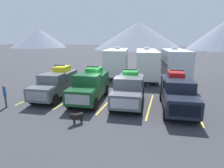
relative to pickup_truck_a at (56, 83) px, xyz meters
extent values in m
plane|color=#38383D|center=(4.62, -0.61, -1.18)|extent=(240.00, 240.00, 0.00)
cube|color=#595B60|center=(0.02, -0.25, -0.28)|extent=(2.41, 5.67, 0.91)
cube|color=#595B60|center=(0.21, -2.23, 0.21)|extent=(1.96, 1.71, 0.08)
cube|color=#595B60|center=(0.07, -0.74, 0.54)|extent=(1.91, 1.60, 0.73)
cube|color=slate|center=(0.12, -1.31, 0.57)|extent=(1.69, 0.37, 0.54)
cube|color=#595B60|center=(-0.12, 1.23, 0.48)|extent=(2.09, 2.70, 0.62)
cube|color=silver|center=(0.28, -2.97, -0.24)|extent=(1.61, 0.21, 0.64)
cylinder|color=black|center=(1.07, -2.03, -0.74)|extent=(0.36, 0.91, 0.89)
cylinder|color=black|center=(-0.67, -2.20, -0.74)|extent=(0.36, 0.91, 0.89)
cylinder|color=black|center=(0.72, 1.70, -0.74)|extent=(0.36, 0.91, 0.89)
cylinder|color=black|center=(-1.02, 1.54, -0.74)|extent=(0.36, 0.91, 0.89)
cube|color=yellow|center=(-0.12, 1.23, 1.01)|extent=(1.19, 1.72, 0.45)
cylinder|color=black|center=(0.36, 0.72, 1.01)|extent=(0.22, 0.45, 0.44)
cylinder|color=black|center=(-0.49, 0.64, 1.01)|extent=(0.22, 0.45, 0.44)
cylinder|color=black|center=(0.26, 1.83, 1.01)|extent=(0.22, 0.45, 0.44)
cylinder|color=black|center=(-0.60, 1.75, 1.01)|extent=(0.22, 0.45, 0.44)
cube|color=black|center=(-0.07, 0.78, 1.39)|extent=(0.95, 0.17, 0.08)
cube|color=#144723|center=(3.14, -0.34, -0.25)|extent=(2.49, 5.49, 0.96)
cube|color=#144723|center=(3.32, -2.24, 0.27)|extent=(2.05, 1.66, 0.08)
cube|color=#144723|center=(3.19, -0.81, 0.64)|extent=(2.00, 1.55, 0.83)
cube|color=slate|center=(3.24, -1.37, 0.68)|extent=(1.77, 0.40, 0.61)
cube|color=#144723|center=(3.01, 1.09, 0.52)|extent=(2.18, 2.62, 0.58)
cube|color=silver|center=(3.39, -2.96, -0.20)|extent=(1.69, 0.22, 0.67)
cylinder|color=black|center=(4.23, -2.05, -0.73)|extent=(0.36, 0.92, 0.90)
cylinder|color=black|center=(2.40, -2.23, -0.73)|extent=(0.36, 0.92, 0.90)
cylinder|color=black|center=(3.89, 1.55, -0.73)|extent=(0.36, 0.92, 0.90)
cylinder|color=black|center=(2.06, 1.38, -0.73)|extent=(0.36, 0.92, 0.90)
cube|color=green|center=(3.01, 1.09, 1.04)|extent=(1.24, 1.66, 0.45)
cylinder|color=black|center=(3.51, 0.60, 1.03)|extent=(0.22, 0.45, 0.44)
cylinder|color=black|center=(2.61, 0.51, 1.03)|extent=(0.22, 0.45, 0.44)
cylinder|color=black|center=(3.41, 1.67, 1.03)|extent=(0.22, 0.45, 0.44)
cylinder|color=black|center=(2.51, 1.59, 1.03)|extent=(0.22, 0.45, 0.44)
cube|color=black|center=(3.05, 0.65, 1.41)|extent=(1.00, 0.17, 0.08)
cube|color=#595B60|center=(6.23, -0.16, -0.30)|extent=(2.56, 5.40, 0.90)
cube|color=#595B60|center=(6.40, -2.04, 0.19)|extent=(2.12, 1.64, 0.08)
cube|color=#595B60|center=(6.27, -0.63, 0.56)|extent=(2.07, 1.54, 0.81)
cube|color=slate|center=(6.32, -1.17, 0.60)|extent=(1.84, 0.40, 0.60)
cube|color=#595B60|center=(6.09, 1.24, 0.42)|extent=(2.25, 2.59, 0.54)
cube|color=silver|center=(6.47, -2.74, -0.26)|extent=(1.76, 0.23, 0.63)
cylinder|color=black|center=(7.34, -1.84, -0.75)|extent=(0.36, 0.89, 0.87)
cylinder|color=black|center=(5.44, -2.02, -0.75)|extent=(0.36, 0.89, 0.87)
cylinder|color=black|center=(7.01, 1.70, -0.75)|extent=(0.36, 0.89, 0.87)
cylinder|color=black|center=(5.11, 1.52, -0.75)|extent=(0.36, 0.89, 0.87)
cube|color=green|center=(6.09, 1.24, 0.92)|extent=(1.28, 1.64, 0.45)
cylinder|color=black|center=(6.61, 0.76, 0.91)|extent=(0.22, 0.45, 0.44)
cylinder|color=black|center=(5.68, 0.67, 0.91)|extent=(0.22, 0.45, 0.44)
cylinder|color=black|center=(6.51, 1.81, 0.91)|extent=(0.22, 0.45, 0.44)
cylinder|color=black|center=(5.58, 1.72, 0.91)|extent=(0.22, 0.45, 0.44)
cube|color=black|center=(6.13, 0.81, 1.29)|extent=(1.04, 0.18, 0.08)
cube|color=black|center=(9.67, -0.27, -0.24)|extent=(2.50, 5.90, 1.00)
cube|color=black|center=(9.87, -2.33, 0.29)|extent=(2.03, 1.78, 0.08)
cube|color=black|center=(9.72, -0.78, 0.62)|extent=(1.98, 1.66, 0.73)
cube|color=slate|center=(9.78, -1.38, 0.66)|extent=(1.74, 0.37, 0.54)
cube|color=black|center=(9.53, 1.28, 0.52)|extent=(2.17, 2.81, 0.53)
cube|color=silver|center=(9.94, -3.10, -0.19)|extent=(1.67, 0.22, 0.70)
cylinder|color=black|center=(10.76, -2.13, -0.74)|extent=(0.36, 0.90, 0.88)
cylinder|color=black|center=(8.96, -2.30, -0.74)|extent=(0.36, 0.90, 0.88)
cylinder|color=black|center=(10.39, 1.76, -0.74)|extent=(0.36, 0.90, 0.88)
cylinder|color=black|center=(8.59, 1.59, -0.74)|extent=(0.36, 0.90, 0.88)
cube|color=red|center=(9.53, 1.28, 1.01)|extent=(1.24, 1.78, 0.45)
cylinder|color=black|center=(10.02, 0.74, 1.01)|extent=(0.22, 0.45, 0.44)
cylinder|color=black|center=(9.14, 0.66, 1.01)|extent=(0.22, 0.45, 0.44)
cylinder|color=black|center=(9.91, 1.90, 1.01)|extent=(0.22, 0.45, 0.44)
cylinder|color=black|center=(9.03, 1.81, 1.01)|extent=(0.22, 0.45, 0.44)
cube|color=black|center=(9.57, 0.80, 1.39)|extent=(0.99, 0.17, 0.08)
cube|color=gold|center=(-1.81, -0.09, -1.18)|extent=(0.12, 5.50, 0.01)
cube|color=gold|center=(1.41, -0.09, -1.18)|extent=(0.12, 5.50, 0.01)
cube|color=gold|center=(4.62, -0.09, -1.18)|extent=(0.12, 5.50, 0.01)
cube|color=gold|center=(7.83, -0.09, -1.18)|extent=(0.12, 5.50, 0.01)
cube|color=gold|center=(11.05, -0.09, -1.18)|extent=(0.12, 5.50, 0.01)
cube|color=white|center=(2.74, 9.50, 0.83)|extent=(3.51, 6.76, 2.96)
cube|color=#595960|center=(1.46, 9.30, 0.98)|extent=(0.95, 6.12, 0.24)
cube|color=silver|center=(2.59, 10.46, 2.46)|extent=(0.70, 0.78, 0.30)
cube|color=#333333|center=(3.31, 5.72, -0.87)|extent=(0.30, 1.20, 0.12)
cylinder|color=black|center=(4.02, 8.91, -0.80)|extent=(0.33, 0.78, 0.76)
cylinder|color=black|center=(1.68, 8.56, -0.80)|extent=(0.33, 0.78, 0.76)
cylinder|color=black|center=(3.79, 10.44, -0.80)|extent=(0.33, 0.78, 0.76)
cylinder|color=black|center=(1.45, 10.09, -0.80)|extent=(0.33, 0.78, 0.76)
cube|color=white|center=(6.49, 9.25, 0.82)|extent=(3.56, 8.14, 2.94)
cube|color=#4C6B99|center=(5.29, 9.07, 0.96)|extent=(1.16, 7.47, 0.24)
cube|color=silver|center=(6.31, 10.42, 2.44)|extent=(0.70, 0.78, 0.30)
cube|color=#333333|center=(7.18, 4.77, -0.87)|extent=(0.30, 1.20, 0.12)
cylinder|color=black|center=(7.73, 8.49, -0.80)|extent=(0.33, 0.78, 0.76)
cylinder|color=black|center=(5.54, 8.15, -0.80)|extent=(0.33, 0.78, 0.76)
cylinder|color=black|center=(7.44, 10.35, -0.80)|extent=(0.33, 0.78, 0.76)
cylinder|color=black|center=(5.26, 10.02, -0.80)|extent=(0.33, 0.78, 0.76)
cube|color=silver|center=(9.69, 8.63, 0.88)|extent=(3.36, 6.66, 3.07)
cube|color=#595960|center=(8.48, 8.45, 1.04)|extent=(0.94, 6.05, 0.24)
cube|color=silver|center=(9.55, 9.58, 2.57)|extent=(0.70, 0.78, 0.30)
cube|color=#333333|center=(10.26, 4.89, -0.87)|extent=(0.30, 1.20, 0.12)
cylinder|color=black|center=(10.91, 8.05, -0.80)|extent=(0.33, 0.78, 0.76)
cylinder|color=black|center=(8.71, 7.71, -0.80)|extent=(0.33, 0.78, 0.76)
cylinder|color=black|center=(10.68, 9.56, -0.80)|extent=(0.33, 0.78, 0.76)
cylinder|color=black|center=(8.47, 9.22, -0.80)|extent=(0.33, 0.78, 0.76)
cylinder|color=#3F3F42|center=(-2.01, -3.39, -0.77)|extent=(0.12, 0.12, 0.82)
cylinder|color=#3F3F42|center=(-2.14, -3.28, -0.77)|extent=(0.12, 0.12, 0.82)
cube|color=#2659A5|center=(-2.08, -3.33, -0.07)|extent=(0.31, 0.30, 0.58)
sphere|color=brown|center=(-2.08, -3.33, 0.33)|extent=(0.22, 0.22, 0.22)
cylinder|color=#2659A5|center=(-1.97, -3.42, -0.10)|extent=(0.10, 0.10, 0.53)
cylinder|color=#2659A5|center=(-2.18, -3.25, -0.10)|extent=(0.10, 0.10, 0.53)
cube|color=black|center=(4.06, -4.30, -0.74)|extent=(0.58, 0.65, 0.30)
sphere|color=black|center=(3.84, -4.57, -0.62)|extent=(0.33, 0.33, 0.33)
cylinder|color=black|center=(4.28, -4.02, -0.68)|extent=(0.13, 0.15, 0.20)
cylinder|color=black|center=(3.98, -4.52, -1.04)|extent=(0.06, 0.06, 0.30)
cylinder|color=black|center=(3.86, -4.42, -1.04)|extent=(0.06, 0.06, 0.30)
cylinder|color=black|center=(4.26, -4.17, -1.04)|extent=(0.06, 0.06, 0.30)
cylinder|color=black|center=(4.14, -4.07, -1.04)|extent=(0.06, 0.06, 0.30)
cone|color=gray|center=(-57.62, 74.94, 3.82)|extent=(28.35, 28.35, 10.01)
cone|color=gray|center=(-4.35, 74.39, 4.87)|extent=(39.78, 39.78, 12.12)
camera|label=1|loc=(8.82, -13.49, 3.68)|focal=30.20mm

